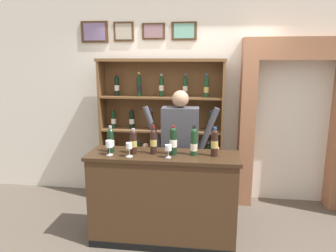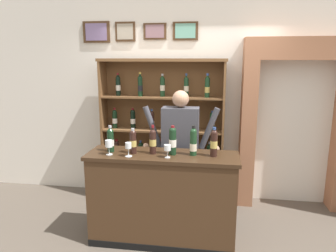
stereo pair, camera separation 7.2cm
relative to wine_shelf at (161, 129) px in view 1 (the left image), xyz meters
The scene contains 15 objects.
ground_plane 1.56m from the wine_shelf, 72.75° to the right, with size 14.00×14.00×0.02m, color brown.
back_wall 0.71m from the wine_shelf, 43.42° to the left, with size 12.00×0.19×3.24m.
wine_shelf is the anchor object (origin of this frame).
archway_doorway 1.83m from the wine_shelf, ahead, with size 1.45×0.45×2.32m.
tasting_counter 1.22m from the wine_shelf, 80.55° to the right, with size 1.65×0.51×1.04m.
shopkeeper 0.68m from the wine_shelf, 61.73° to the right, with size 0.95×0.22×1.68m.
tasting_bottle_rosso 1.15m from the wine_shelf, 110.75° to the right, with size 0.08×0.08×0.30m.
tasting_bottle_riserva 1.11m from the wine_shelf, 97.34° to the right, with size 0.07×0.07×0.28m.
tasting_bottle_brunello 1.09m from the wine_shelf, 86.00° to the right, with size 0.07×0.07×0.32m.
tasting_bottle_super_tuscan 1.12m from the wine_shelf, 74.83° to the right, with size 0.08×0.08×0.32m.
tasting_bottle_chianti 1.19m from the wine_shelf, 64.28° to the right, with size 0.08×0.08×0.33m.
tasting_bottle_bianco 1.30m from the wine_shelf, 55.75° to the right, with size 0.07×0.07×0.32m.
wine_glass_right 1.25m from the wine_shelf, 108.05° to the right, with size 0.08×0.08×0.16m.
wine_glass_spare 1.22m from the wine_shelf, 97.56° to the right, with size 0.07×0.07×0.15m.
wine_glass_center 1.22m from the wine_shelf, 78.02° to the right, with size 0.07×0.07×0.14m.
Camera 1 is at (0.33, -3.27, 2.06)m, focal length 33.96 mm.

